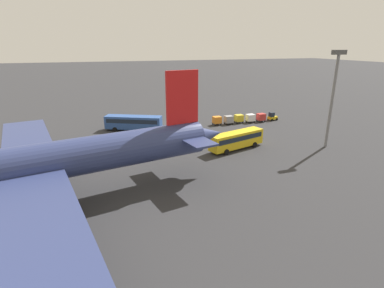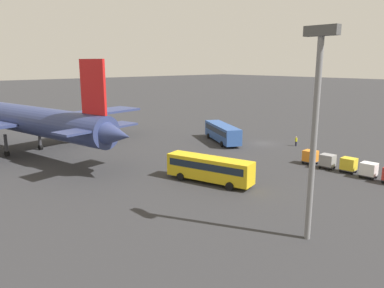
{
  "view_description": "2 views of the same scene",
  "coord_description": "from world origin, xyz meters",
  "px_view_note": "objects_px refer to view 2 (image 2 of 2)",
  "views": [
    {
      "loc": [
        14.87,
        71.15,
        18.47
      ],
      "look_at": [
        -1.01,
        24.95,
        2.24
      ],
      "focal_mm": 28.0,
      "sensor_mm": 36.0,
      "label": 1
    },
    {
      "loc": [
        -42.5,
        55.54,
        14.86
      ],
      "look_at": [
        -2.37,
        20.12,
        3.16
      ],
      "focal_mm": 35.0,
      "sensor_mm": 36.0,
      "label": 2
    }
  ],
  "objects_px": {
    "shuttle_bus_far": "(209,168)",
    "cargo_cart_grey": "(328,160)",
    "airplane": "(16,118)",
    "cargo_cart_orange": "(310,156)",
    "cargo_cart_yellow": "(349,164)",
    "shuttle_bus_near": "(222,132)",
    "cargo_cart_white": "(369,169)",
    "worker_person": "(296,141)"
  },
  "relations": [
    {
      "from": "shuttle_bus_far",
      "to": "cargo_cart_grey",
      "type": "height_order",
      "value": "shuttle_bus_far"
    },
    {
      "from": "airplane",
      "to": "cargo_cart_orange",
      "type": "distance_m",
      "value": 47.93
    },
    {
      "from": "cargo_cart_yellow",
      "to": "shuttle_bus_near",
      "type": "bearing_deg",
      "value": -3.6
    },
    {
      "from": "cargo_cart_white",
      "to": "shuttle_bus_near",
      "type": "bearing_deg",
      "value": -4.21
    },
    {
      "from": "shuttle_bus_near",
      "to": "airplane",
      "type": "bearing_deg",
      "value": 87.4
    },
    {
      "from": "shuttle_bus_far",
      "to": "cargo_cart_white",
      "type": "height_order",
      "value": "shuttle_bus_far"
    },
    {
      "from": "cargo_cart_white",
      "to": "cargo_cart_yellow",
      "type": "relative_size",
      "value": 1.0
    },
    {
      "from": "shuttle_bus_far",
      "to": "worker_person",
      "type": "height_order",
      "value": "shuttle_bus_far"
    },
    {
      "from": "shuttle_bus_far",
      "to": "cargo_cart_orange",
      "type": "xyz_separation_m",
      "value": [
        -3.65,
        -17.37,
        -0.75
      ]
    },
    {
      "from": "worker_person",
      "to": "cargo_cart_grey",
      "type": "bearing_deg",
      "value": 140.19
    },
    {
      "from": "shuttle_bus_near",
      "to": "cargo_cart_white",
      "type": "xyz_separation_m",
      "value": [
        -28.61,
        2.11,
        -0.8
      ]
    },
    {
      "from": "shuttle_bus_near",
      "to": "worker_person",
      "type": "xyz_separation_m",
      "value": [
        -11.32,
        -7.55,
        -1.12
      ]
    },
    {
      "from": "worker_person",
      "to": "cargo_cart_yellow",
      "type": "distance_m",
      "value": 17.03
    },
    {
      "from": "shuttle_bus_far",
      "to": "cargo_cart_yellow",
      "type": "relative_size",
      "value": 5.54
    },
    {
      "from": "airplane",
      "to": "shuttle_bus_far",
      "type": "distance_m",
      "value": 35.96
    },
    {
      "from": "airplane",
      "to": "cargo_cart_yellow",
      "type": "bearing_deg",
      "value": -156.11
    },
    {
      "from": "cargo_cart_yellow",
      "to": "cargo_cart_orange",
      "type": "distance_m",
      "value": 5.9
    },
    {
      "from": "shuttle_bus_near",
      "to": "worker_person",
      "type": "distance_m",
      "value": 13.65
    },
    {
      "from": "worker_person",
      "to": "cargo_cart_grey",
      "type": "distance_m",
      "value": 14.84
    },
    {
      "from": "airplane",
      "to": "cargo_cart_white",
      "type": "relative_size",
      "value": 26.37
    },
    {
      "from": "cargo_cart_grey",
      "to": "worker_person",
      "type": "bearing_deg",
      "value": -39.81
    },
    {
      "from": "airplane",
      "to": "cargo_cart_grey",
      "type": "xyz_separation_m",
      "value": [
        -40.04,
        -29.68,
        -4.55
      ]
    },
    {
      "from": "worker_person",
      "to": "cargo_cart_white",
      "type": "relative_size",
      "value": 0.83
    },
    {
      "from": "cargo_cart_white",
      "to": "cargo_cart_orange",
      "type": "height_order",
      "value": "same"
    },
    {
      "from": "shuttle_bus_near",
      "to": "cargo_cart_orange",
      "type": "height_order",
      "value": "shuttle_bus_near"
    },
    {
      "from": "cargo_cart_yellow",
      "to": "cargo_cart_orange",
      "type": "relative_size",
      "value": 1.0
    },
    {
      "from": "cargo_cart_white",
      "to": "worker_person",
      "type": "bearing_deg",
      "value": -29.17
    },
    {
      "from": "airplane",
      "to": "cargo_cart_white",
      "type": "bearing_deg",
      "value": -158.3
    },
    {
      "from": "cargo_cart_yellow",
      "to": "cargo_cart_grey",
      "type": "relative_size",
      "value": 1.0
    },
    {
      "from": "shuttle_bus_near",
      "to": "shuttle_bus_far",
      "type": "relative_size",
      "value": 1.08
    },
    {
      "from": "worker_person",
      "to": "cargo_cart_grey",
      "type": "xyz_separation_m",
      "value": [
        -11.4,
        9.5,
        0.32
      ]
    },
    {
      "from": "shuttle_bus_far",
      "to": "cargo_cart_white",
      "type": "relative_size",
      "value": 5.54
    },
    {
      "from": "cargo_cart_yellow",
      "to": "cargo_cart_grey",
      "type": "distance_m",
      "value": 2.97
    },
    {
      "from": "cargo_cart_white",
      "to": "cargo_cart_yellow",
      "type": "bearing_deg",
      "value": -9.41
    },
    {
      "from": "cargo_cart_orange",
      "to": "worker_person",
      "type": "bearing_deg",
      "value": -47.33
    },
    {
      "from": "cargo_cart_yellow",
      "to": "cargo_cart_orange",
      "type": "bearing_deg",
      "value": -0.0
    },
    {
      "from": "airplane",
      "to": "shuttle_bus_near",
      "type": "height_order",
      "value": "airplane"
    },
    {
      "from": "shuttle_bus_near",
      "to": "cargo_cart_white",
      "type": "bearing_deg",
      "value": -158.1
    },
    {
      "from": "airplane",
      "to": "cargo_cart_yellow",
      "type": "xyz_separation_m",
      "value": [
        -42.99,
        -30.01,
        -4.55
      ]
    },
    {
      "from": "worker_person",
      "to": "shuttle_bus_near",
      "type": "bearing_deg",
      "value": 33.72
    },
    {
      "from": "worker_person",
      "to": "cargo_cart_orange",
      "type": "xyz_separation_m",
      "value": [
        -8.45,
        9.17,
        0.32
      ]
    },
    {
      "from": "cargo_cart_white",
      "to": "cargo_cart_orange",
      "type": "distance_m",
      "value": 8.86
    }
  ]
}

